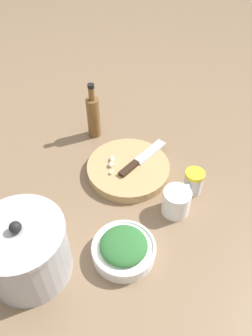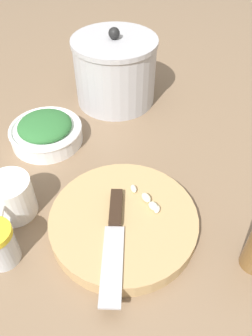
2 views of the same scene
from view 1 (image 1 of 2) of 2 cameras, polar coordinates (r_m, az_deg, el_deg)
ground_plane at (r=1.03m, az=-1.79°, el=-4.60°), size 5.00×5.00×0.00m
cutting_board at (r=1.08m, az=0.40°, el=-0.13°), size 0.27×0.27×0.03m
chef_knife at (r=1.09m, az=2.46°, el=1.47°), size 0.08×0.22×0.01m
garlic_cloves at (r=1.07m, az=-2.55°, el=0.85°), size 0.07×0.06×0.01m
herb_bowl at (r=0.88m, az=-0.41°, el=-13.86°), size 0.17×0.17×0.06m
spice_jar at (r=1.03m, az=11.67°, el=-2.35°), size 0.06×0.06×0.08m
coffee_mug at (r=0.97m, az=8.81°, el=-5.75°), size 0.08×0.11×0.08m
oil_bottle at (r=1.19m, az=-5.70°, el=9.04°), size 0.05×0.05×0.21m
stock_pot at (r=0.85m, az=-17.16°, el=-13.60°), size 0.22×0.22×0.20m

